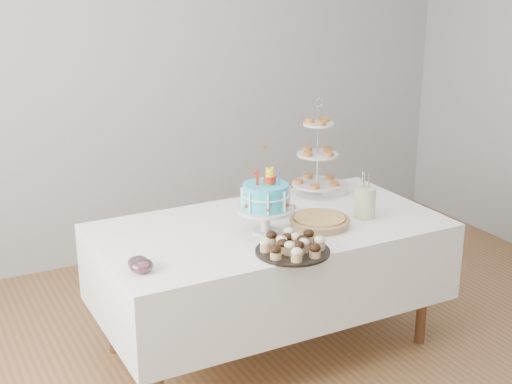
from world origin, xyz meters
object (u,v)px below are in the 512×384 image
cupcake_tray (293,245)px  pie (320,221)px  pastry_plate (281,209)px  table (270,262)px  birthday_cake (266,211)px  utensil_pitcher (365,201)px  jam_bowl_b (138,263)px  plate_stack (334,188)px  jam_bowl_a (141,266)px  tiered_stand (318,155)px

cupcake_tray → pie: size_ratio=1.12×
pastry_plate → cupcake_tray: bearing=-114.5°
table → birthday_cake: bearing=-129.0°
pastry_plate → utensil_pitcher: bearing=-40.3°
birthday_cake → jam_bowl_b: 0.77m
plate_stack → jam_bowl_a: size_ratio=1.53×
table → utensil_pitcher: size_ratio=7.10×
pastry_plate → jam_bowl_b: bearing=-159.2°
pie → cupcake_tray: bearing=-142.2°
table → tiered_stand: 0.78m
birthday_cake → cupcake_tray: 0.31m
cupcake_tray → pastry_plate: size_ratio=1.71×
cupcake_tray → utensil_pitcher: size_ratio=1.40×
birthday_cake → pie: (0.31, -0.05, -0.10)m
birthday_cake → tiered_stand: 0.76m
pastry_plate → jam_bowl_a: size_ratio=1.95×
utensil_pitcher → table: bearing=167.1°
table → plate_stack: size_ratio=11.09×
pie → utensil_pitcher: utensil_pitcher is taller
cupcake_tray → pastry_plate: cupcake_tray is taller
tiered_stand → plate_stack: (0.11, -0.04, -0.22)m
pie → plate_stack: size_ratio=1.96×
plate_stack → pastry_plate: 0.48m
cupcake_tray → plate_stack: 1.00m
pastry_plate → jam_bowl_b: 1.07m
birthday_cake → pastry_plate: bearing=69.6°
tiered_stand → jam_bowl_a: bearing=-156.1°
table → pastry_plate: bearing=44.0°
jam_bowl_a → utensil_pitcher: utensil_pitcher is taller
table → jam_bowl_a: (-0.84, -0.27, 0.26)m
table → utensil_pitcher: bearing=-16.0°
table → birthday_cake: size_ratio=4.06×
birthday_cake → utensil_pitcher: size_ratio=1.75×
plate_stack → pastry_plate: plate_stack is taller
cupcake_tray → table: bearing=77.3°
cupcake_tray → pie: (0.32, 0.25, -0.01)m
jam_bowl_a → utensil_pitcher: 1.38m
tiered_stand → jam_bowl_a: 1.51m
pastry_plate → jam_bowl_a: (-1.00, -0.43, 0.02)m
cupcake_tray → jam_bowl_a: bearing=170.2°
tiered_stand → jam_bowl_b: 1.48m
birthday_cake → cupcake_tray: birthday_cake is taller
pie → jam_bowl_a: (-1.07, -0.12, 0.00)m
table → cupcake_tray: cupcake_tray is taller
birthday_cake → plate_stack: 0.82m
pastry_plate → utensil_pitcher: (0.37, -0.31, 0.08)m
tiered_stand → utensil_pitcher: 0.51m
table → jam_bowl_b: size_ratio=18.79×
tiered_stand → plate_stack: size_ratio=3.52×
plate_stack → utensil_pitcher: 0.46m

